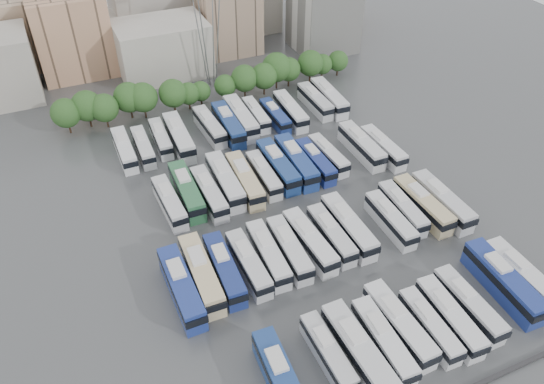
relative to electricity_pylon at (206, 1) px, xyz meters
name	(u,v)px	position (x,y,z in m)	size (l,w,h in m)	color
ground	(303,224)	(-2.00, -50.00, -18.66)	(220.00, 220.00, 0.00)	#424447
tree_line	(205,85)	(-3.83, -7.86, -14.34)	(64.77, 7.65, 8.13)	black
city_buildings	(143,23)	(-9.46, 21.86, -10.79)	(102.00, 35.00, 20.00)	#9E998E
electricity_pylon	(206,1)	(0.00, 0.00, 0.00)	(9.00, 6.91, 33.83)	slate
bus_r0_s2	(282,381)	(-16.88, -74.37, -16.69)	(3.37, 12.88, 4.00)	navy
bus_r0_s4	(328,353)	(-10.27, -73.10, -17.00)	(2.37, 10.80, 3.39)	silver
bus_r0_s5	(359,352)	(-7.06, -74.70, -16.57)	(3.20, 13.62, 4.26)	silver
bus_r0_s6	(383,341)	(-3.49, -74.44, -16.82)	(3.05, 12.04, 3.75)	white
bus_r0_s7	(399,324)	(-0.40, -73.21, -16.72)	(3.02, 12.67, 3.96)	silver
bus_r0_s8	(430,326)	(3.09, -74.76, -16.98)	(2.66, 10.98, 3.43)	silver
bus_r0_s9	(450,317)	(6.13, -74.75, -16.82)	(3.12, 12.02, 3.74)	silver
bus_r0_s10	(468,305)	(9.61, -74.15, -16.84)	(2.64, 11.85, 3.71)	silver
bus_r0_s12	(503,281)	(16.26, -73.04, -16.55)	(3.59, 13.82, 4.30)	navy
bus_r0_s13	(522,277)	(19.30, -73.39, -16.67)	(2.93, 12.93, 4.05)	silver
bus_r1_s0	(181,287)	(-23.35, -56.68, -16.58)	(3.09, 13.52, 4.23)	navy
bus_r1_s1	(201,274)	(-20.20, -55.47, -16.59)	(3.23, 13.50, 4.22)	beige
bus_r1_s2	(224,269)	(-17.02, -55.79, -16.75)	(3.16, 12.50, 3.90)	navy
bus_r1_s3	(249,264)	(-13.57, -56.08, -16.84)	(2.70, 11.86, 3.71)	silver
bus_r1_s4	(268,254)	(-10.36, -55.52, -16.80)	(3.11, 12.14, 3.78)	silver
bus_r1_s5	(289,249)	(-7.16, -55.78, -16.81)	(3.08, 12.07, 3.76)	silver
bus_r1_s6	(310,241)	(-3.81, -55.63, -16.74)	(3.29, 12.59, 3.91)	silver
bus_r1_s7	(331,235)	(-0.21, -55.54, -16.87)	(2.59, 11.66, 3.65)	silver
bus_r1_s8	(348,226)	(2.91, -55.17, -16.65)	(2.94, 13.06, 4.09)	silver
bus_r1_s10	(390,220)	(9.71, -56.22, -16.88)	(2.76, 11.60, 3.62)	silver
bus_r1_s11	(402,208)	(12.89, -54.72, -16.89)	(3.07, 11.58, 3.60)	silver
bus_r1_s12	(423,204)	(16.21, -55.40, -16.70)	(2.99, 12.78, 3.99)	#CDBC8D
bus_r1_s13	(442,201)	(19.46, -56.00, -16.63)	(2.88, 13.17, 4.13)	silver
bus_r2_s1	(170,202)	(-20.11, -38.66, -16.86)	(3.00, 11.80, 3.68)	silver
bus_r2_s2	(187,191)	(-16.81, -37.13, -16.62)	(3.15, 13.28, 4.15)	#2C6840
bus_r2_s3	(209,193)	(-13.64, -39.03, -16.78)	(2.82, 12.24, 3.83)	silver
bus_r2_s4	(225,181)	(-10.23, -37.25, -16.59)	(3.29, 13.52, 4.22)	silver
bus_r2_s5	(245,180)	(-7.11, -38.24, -16.65)	(3.43, 13.17, 4.10)	beige
bus_r2_s6	(264,175)	(-3.52, -37.89, -16.91)	(2.75, 11.44, 3.57)	silver
bus_r2_s7	(278,166)	(-0.42, -36.82, -16.61)	(2.99, 13.35, 4.18)	navy
bus_r2_s8	(296,161)	(2.97, -37.02, -16.56)	(3.52, 13.76, 4.28)	navy
bus_r2_s9	(315,161)	(6.27, -37.96, -16.87)	(2.56, 11.62, 3.64)	navy
bus_r2_s10	(328,155)	(9.34, -37.03, -16.96)	(2.85, 11.12, 3.46)	silver
bus_r2_s12	(361,145)	(16.13, -37.13, -16.67)	(2.89, 12.91, 4.05)	silver
bus_r2_s13	(383,147)	(19.48, -39.07, -16.82)	(2.79, 11.96, 3.74)	silver
bus_r3_s0	(124,149)	(-23.62, -20.85, -16.82)	(2.64, 11.94, 3.74)	white
bus_r3_s1	(143,147)	(-20.29, -21.17, -16.96)	(2.59, 11.09, 3.47)	silver
bus_r3_s2	(161,138)	(-16.63, -19.62, -16.96)	(2.83, 11.13, 3.47)	silver
bus_r3_s3	(179,137)	(-13.51, -21.16, -16.55)	(3.36, 13.77, 4.30)	silver
bus_r3_s5	(210,126)	(-7.03, -19.55, -16.79)	(3.17, 12.22, 3.80)	silver
bus_r3_s6	(228,124)	(-3.59, -20.64, -16.60)	(3.36, 13.48, 4.20)	navy
bus_r3_s7	(241,118)	(-0.52, -19.32, -16.55)	(3.35, 13.78, 4.30)	silver
bus_r3_s8	(256,114)	(2.97, -18.75, -16.99)	(2.75, 10.94, 3.41)	white
bus_r3_s9	(275,116)	(6.26, -20.67, -16.99)	(2.41, 10.84, 3.40)	navy
bus_r3_s10	(290,111)	(9.68, -20.55, -16.72)	(3.26, 12.70, 3.95)	white
bus_r3_s12	(315,101)	(16.14, -18.87, -16.80)	(2.69, 12.07, 3.78)	silver
bus_r3_s13	(329,97)	(19.32, -19.01, -16.63)	(3.56, 13.32, 4.14)	silver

